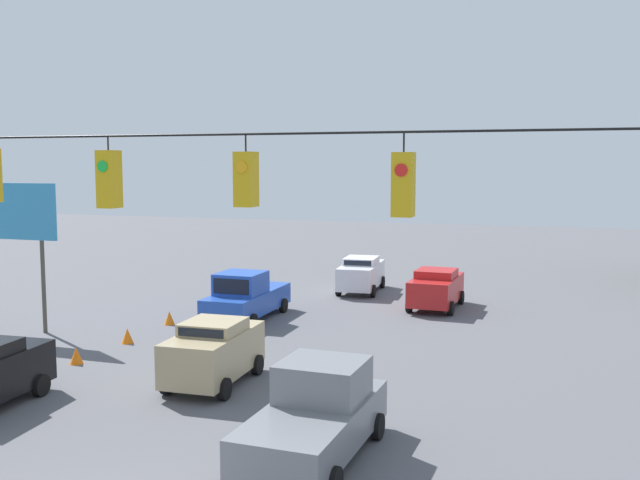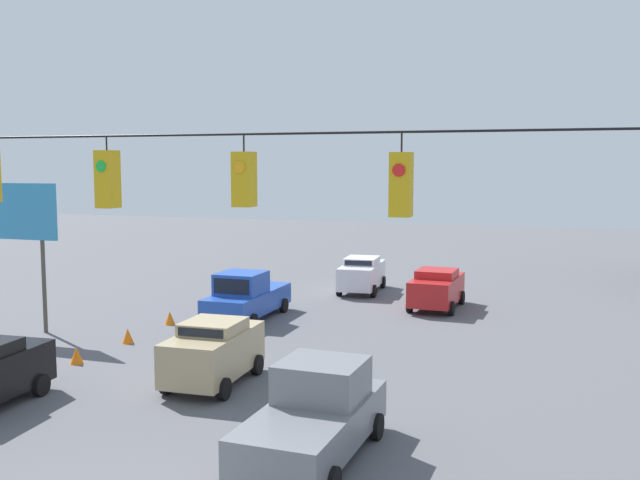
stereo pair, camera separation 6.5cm
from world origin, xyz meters
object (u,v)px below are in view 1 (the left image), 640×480
Objects in this scene: traffic_cone_fifth at (169,318)px; sedan_red_oncoming_deep at (436,288)px; traffic_cone_fourth at (127,336)px; traffic_cone_second at (14,382)px; sedan_white_withflow_deep at (361,274)px; pickup_truck_blue_withflow_far at (246,297)px; pickup_truck_grey_crossing_near at (316,415)px; sedan_tan_withflow_mid at (214,351)px; traffic_cone_third at (76,356)px; roadside_billboard at (7,221)px; overhead_signal_span at (111,244)px.

sedan_red_oncoming_deep is at bearing -145.70° from traffic_cone_fifth.
traffic_cone_fourth is at bearing 45.39° from sedan_red_oncoming_deep.
traffic_cone_second is (9.90, 16.06, -0.67)m from sedan_red_oncoming_deep.
sedan_white_withflow_deep reaches higher than traffic_cone_second.
pickup_truck_blue_withflow_far is 9.50× the size of traffic_cone_fifth.
pickup_truck_grey_crossing_near is 1.28× the size of sedan_tan_withflow_mid.
traffic_cone_third is at bearing 70.76° from sedan_white_withflow_deep.
traffic_cone_fourth is (9.96, -7.64, -0.70)m from pickup_truck_grey_crossing_near.
roadside_billboard is (5.69, -0.46, 4.14)m from traffic_cone_fourth.
traffic_cone_third is at bearing -5.88° from sedan_tan_withflow_mid.
pickup_truck_grey_crossing_near is 12.58m from traffic_cone_fourth.
pickup_truck_grey_crossing_near is 0.96× the size of pickup_truck_blue_withflow_far.
traffic_cone_fifth is at bearing -153.63° from roadside_billboard.
traffic_cone_third is at bearing 90.25° from traffic_cone_fifth.
pickup_truck_blue_withflow_far reaches higher than traffic_cone_second.
pickup_truck_grey_crossing_near is at bearing 154.82° from traffic_cone_third.
overhead_signal_span reaches higher than roadside_billboard.
traffic_cone_second is (2.50, 11.11, -0.70)m from pickup_truck_blue_withflow_far.
pickup_truck_grey_crossing_near is at bearing 132.75° from traffic_cone_fifth.
pickup_truck_grey_crossing_near is at bearing 138.16° from sedan_tan_withflow_mid.
sedan_red_oncoming_deep is at bearing -89.95° from pickup_truck_grey_crossing_near.
sedan_red_oncoming_deep is at bearing -134.61° from traffic_cone_fourth.
pickup_truck_grey_crossing_near is 21.27m from sedan_white_withflow_deep.
pickup_truck_grey_crossing_near is (-2.59, -3.93, -4.25)m from overhead_signal_span.
overhead_signal_span is 5.66× the size of sedan_red_oncoming_deep.
traffic_cone_fifth is at bearing 34.30° from sedan_red_oncoming_deep.
roadside_billboard is at bearing -31.04° from traffic_cone_third.
roadside_billboard is (5.74, -6.44, 4.14)m from traffic_cone_second.
sedan_red_oncoming_deep is 18.69m from roadside_billboard.
traffic_cone_third is (0.11, -3.05, 0.00)m from traffic_cone_second.
sedan_tan_withflow_mid is 7.10× the size of traffic_cone_fifth.
roadside_billboard reaches higher than traffic_cone_fifth.
pickup_truck_grey_crossing_near reaches higher than sedan_tan_withflow_mid.
traffic_cone_second is (9.92, -1.67, -0.70)m from pickup_truck_grey_crossing_near.
traffic_cone_fifth is (5.41, -6.72, -0.74)m from sedan_tan_withflow_mid.
pickup_truck_grey_crossing_near is at bearing 90.05° from sedan_red_oncoming_deep.
traffic_cone_fifth is at bearing -51.16° from sedan_tan_withflow_mid.
sedan_tan_withflow_mid is at bearing -154.65° from traffic_cone_second.
sedan_red_oncoming_deep is 7.60× the size of traffic_cone_third.
sedan_white_withflow_deep is at bearing -112.86° from traffic_cone_fourth.
overhead_signal_span is 22.23m from sedan_red_oncoming_deep.
roadside_billboard is (15.64, 9.63, 3.47)m from sedan_red_oncoming_deep.
overhead_signal_span is 12.44m from traffic_cone_third.
sedan_white_withflow_deep is 11.44m from traffic_cone_fifth.
traffic_cone_third is (5.62, 16.09, -0.67)m from sedan_white_withflow_deep.
sedan_white_withflow_deep is 17.05m from traffic_cone_third.
roadside_billboard is at bearing 29.55° from pickup_truck_blue_withflow_far.
traffic_cone_fifth is at bearing -63.24° from overhead_signal_span.
sedan_red_oncoming_deep reaches higher than traffic_cone_second.
traffic_cone_third is at bearing 72.05° from pickup_truck_blue_withflow_far.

